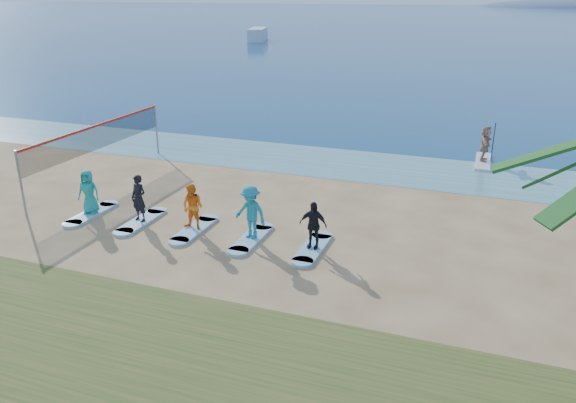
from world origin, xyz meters
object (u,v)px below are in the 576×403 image
(paddleboarder, at_px, (485,143))
(student_2, at_px, (193,207))
(surfboard_2, at_px, (194,230))
(student_0, at_px, (89,192))
(student_3, at_px, (251,212))
(surfboard_4, at_px, (313,248))
(surfboard_0, at_px, (92,214))
(paddleboard, at_px, (483,162))
(student_1, at_px, (139,198))
(surfboard_3, at_px, (251,239))
(boat_offshore_a, at_px, (258,41))
(student_4, at_px, (313,225))
(surfboard_1, at_px, (141,221))
(volleyball_net, at_px, (98,137))

(paddleboarder, distance_m, student_2, 15.20)
(surfboard_2, height_order, student_2, student_2)
(student_0, distance_m, student_2, 4.35)
(student_3, xyz_separation_m, surfboard_4, (2.17, 0.00, -0.96))
(surfboard_0, distance_m, surfboard_2, 4.35)
(paddleboard, relative_size, student_3, 1.64)
(student_1, distance_m, surfboard_4, 6.59)
(surfboard_3, distance_m, student_3, 0.96)
(surfboard_0, xyz_separation_m, student_3, (6.52, 0.00, 0.96))
(student_1, xyz_separation_m, surfboard_3, (4.35, 0.00, -0.90))
(surfboard_2, bearing_deg, boat_offshore_a, 111.40)
(student_2, relative_size, student_4, 1.04)
(boat_offshore_a, xyz_separation_m, surfboard_4, (32.50, -71.84, 0.04))
(paddleboard, bearing_deg, surfboard_2, -127.61)
(paddleboard, distance_m, surfboard_4, 13.05)
(student_4, bearing_deg, student_1, -179.70)
(student_2, xyz_separation_m, surfboard_3, (2.17, 0.00, -0.85))
(surfboard_0, relative_size, surfboard_1, 1.00)
(paddleboarder, xyz_separation_m, surfboard_4, (-4.80, -12.13, -0.93))
(surfboard_3, xyz_separation_m, student_4, (2.17, 0.00, 0.83))
(surfboard_0, relative_size, student_1, 1.29)
(surfboard_2, relative_size, student_2, 1.36)
(paddleboard, relative_size, student_0, 1.82)
(surfboard_0, height_order, student_2, student_2)
(student_1, height_order, surfboard_4, student_1)
(boat_offshore_a, distance_m, surfboard_4, 78.85)
(paddleboard, bearing_deg, student_1, -133.61)
(surfboard_1, height_order, surfboard_3, same)
(volleyball_net, height_order, student_3, volleyball_net)
(surfboard_3, bearing_deg, student_3, 0.00)
(paddleboarder, xyz_separation_m, surfboard_0, (-13.50, -12.13, -0.93))
(paddleboarder, relative_size, student_1, 1.00)
(surfboard_3, distance_m, student_4, 2.33)
(surfboard_2, relative_size, surfboard_3, 1.00)
(surfboard_4, relative_size, student_4, 1.41)
(paddleboarder, distance_m, surfboard_4, 13.08)
(surfboard_0, bearing_deg, student_1, 0.00)
(volleyball_net, relative_size, student_0, 5.52)
(student_2, bearing_deg, student_3, 3.89)
(surfboard_1, xyz_separation_m, surfboard_3, (4.35, 0.00, 0.00))
(student_1, xyz_separation_m, student_2, (2.17, 0.00, -0.04))
(surfboard_0, distance_m, student_0, 0.87)
(surfboard_0, bearing_deg, paddleboard, 41.93)
(surfboard_0, bearing_deg, student_2, 0.00)
(student_0, distance_m, surfboard_4, 8.74)
(surfboard_3, bearing_deg, paddleboarder, 60.09)
(student_3, bearing_deg, student_4, 14.80)
(paddleboarder, relative_size, surfboard_4, 0.78)
(surfboard_1, relative_size, student_3, 1.20)
(paddleboarder, bearing_deg, surfboard_3, 151.14)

